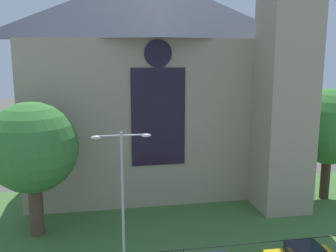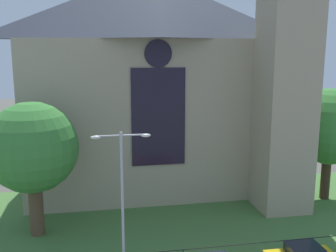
# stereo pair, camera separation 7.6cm
# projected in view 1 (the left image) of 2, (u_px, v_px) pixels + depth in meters

# --- Properties ---
(ground) EXTENTS (160.00, 160.00, 0.00)m
(ground) POSITION_uv_depth(u_px,v_px,m) (164.00, 216.00, 31.98)
(ground) COLOR #56544C
(grass_verge) EXTENTS (120.00, 20.00, 0.01)m
(grass_verge) POSITION_uv_depth(u_px,v_px,m) (168.00, 227.00, 30.05)
(grass_verge) COLOR #477538
(grass_verge) RESTS_ON ground
(church_building) EXTENTS (23.20, 16.20, 26.00)m
(church_building) POSITION_uv_depth(u_px,v_px,m) (157.00, 80.00, 37.35)
(church_building) COLOR tan
(church_building) RESTS_ON ground
(iron_railing) EXTENTS (28.79, 0.07, 1.13)m
(iron_railing) POSITION_uv_depth(u_px,v_px,m) (183.00, 252.00, 24.54)
(iron_railing) COLOR black
(iron_railing) RESTS_ON ground
(tree_right_far) EXTENTS (6.61, 6.61, 9.87)m
(tree_right_far) POSITION_uv_depth(u_px,v_px,m) (329.00, 127.00, 34.66)
(tree_right_far) COLOR #423021
(tree_right_far) RESTS_ON ground
(tree_left_near) EXTENTS (6.38, 6.38, 9.67)m
(tree_left_near) POSITION_uv_depth(u_px,v_px,m) (32.00, 148.00, 27.75)
(tree_left_near) COLOR brown
(tree_left_near) RESTS_ON ground
(streetlamp_near) EXTENTS (3.37, 0.26, 8.66)m
(streetlamp_near) POSITION_uv_depth(u_px,v_px,m) (122.00, 186.00, 22.92)
(streetlamp_near) COLOR #B2B2B7
(streetlamp_near) RESTS_ON ground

